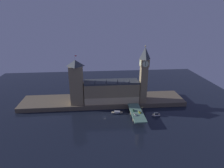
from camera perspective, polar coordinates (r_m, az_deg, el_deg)
name	(u,v)px	position (r m, az deg, el deg)	size (l,w,h in m)	color
ground_plane	(105,117)	(226.98, -2.25, -9.94)	(400.00, 400.00, 0.00)	black
embankment	(103,101)	(260.26, -2.70, -5.12)	(220.00, 42.00, 5.82)	brown
parliament_hall	(111,91)	(247.21, -0.17, -2.20)	(70.69, 22.36, 33.96)	#8E7A56
clock_tower	(144,73)	(240.36, 9.68, 3.21)	(10.86, 10.97, 74.12)	#8E7A56
victoria_tower	(77,82)	(240.84, -10.76, 0.57)	(16.61, 16.61, 63.30)	#8E7A56
bridge	(137,113)	(224.52, 7.51, -8.86)	(13.90, 46.00, 7.47)	slate
car_northbound_lead	(134,110)	(225.02, 6.63, -7.98)	(2.05, 4.64, 1.51)	#235633
car_northbound_trail	(136,115)	(215.97, 7.18, -9.30)	(2.10, 3.80, 1.38)	silver
car_southbound_lead	(140,112)	(221.96, 8.45, -8.51)	(1.92, 4.49, 1.37)	yellow
pedestrian_near_rail	(133,116)	(213.09, 6.51, -9.59)	(0.38, 0.38, 1.86)	black
pedestrian_mid_walk	(142,111)	(225.18, 9.04, -8.02)	(0.38, 0.38, 1.76)	black
pedestrian_far_rail	(130,107)	(231.69, 5.47, -7.02)	(0.38, 0.38, 1.66)	black
street_lamp_near	(134,115)	(207.69, 6.67, -9.42)	(1.34, 0.60, 6.73)	#2D3333
street_lamp_mid	(142,109)	(223.29, 9.23, -7.48)	(1.34, 0.60, 5.95)	#2D3333
street_lamp_far	(129,104)	(233.52, 5.24, -6.02)	(1.34, 0.60, 5.86)	#2D3333
boat_upstream	(117,113)	(232.80, 1.55, -8.75)	(16.04, 6.39, 3.59)	#1E2842
boat_downstream	(156,115)	(233.69, 13.31, -9.14)	(10.22, 4.22, 4.33)	white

